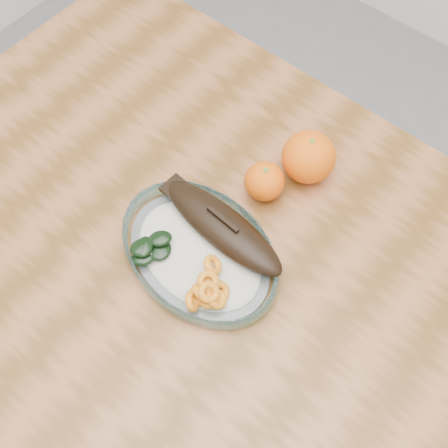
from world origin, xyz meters
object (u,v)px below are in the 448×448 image
(plated_meal, at_px, (200,250))
(orange_right, at_px, (264,181))
(dining_table, at_px, (219,284))
(orange_left, at_px, (309,157))

(plated_meal, xyz_separation_m, orange_right, (0.00, 0.15, 0.01))
(dining_table, distance_m, orange_right, 0.19)
(orange_left, distance_m, orange_right, 0.08)
(plated_meal, bearing_deg, orange_right, 94.63)
(dining_table, relative_size, orange_right, 18.39)
(dining_table, bearing_deg, plated_meal, -153.52)
(orange_right, bearing_deg, plated_meal, -91.49)
(plated_meal, relative_size, orange_left, 6.17)
(dining_table, bearing_deg, orange_right, 98.82)
(orange_left, xyz_separation_m, orange_right, (-0.03, -0.08, -0.01))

